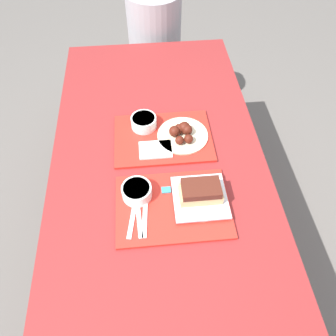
# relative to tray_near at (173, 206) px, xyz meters

# --- Properties ---
(ground_plane) EXTENTS (12.00, 12.00, 0.00)m
(ground_plane) POSITION_rel_tray_near_xyz_m (-0.04, 0.18, -0.77)
(ground_plane) COLOR #605B56
(picnic_table) EXTENTS (0.88, 1.83, 0.77)m
(picnic_table) POSITION_rel_tray_near_xyz_m (-0.04, 0.18, -0.10)
(picnic_table) COLOR maroon
(picnic_table) RESTS_ON ground_plane
(picnic_bench_far) EXTENTS (0.84, 0.28, 0.42)m
(picnic_bench_far) POSITION_rel_tray_near_xyz_m (-0.04, 1.32, -0.42)
(picnic_bench_far) COLOR maroon
(picnic_bench_far) RESTS_ON ground_plane
(tray_near) EXTENTS (0.42, 0.30, 0.01)m
(tray_near) POSITION_rel_tray_near_xyz_m (0.00, 0.00, 0.00)
(tray_near) COLOR red
(tray_near) RESTS_ON picnic_table
(tray_far) EXTENTS (0.42, 0.30, 0.01)m
(tray_far) POSITION_rel_tray_near_xyz_m (-0.01, 0.35, 0.00)
(tray_far) COLOR red
(tray_far) RESTS_ON picnic_table
(bowl_coleslaw_near) EXTENTS (0.11, 0.11, 0.05)m
(bowl_coleslaw_near) POSITION_rel_tray_near_xyz_m (-0.13, 0.06, 0.03)
(bowl_coleslaw_near) COLOR white
(bowl_coleslaw_near) RESTS_ON tray_near
(brisket_sandwich_plate) EXTENTS (0.20, 0.20, 0.08)m
(brisket_sandwich_plate) POSITION_rel_tray_near_xyz_m (0.10, 0.02, 0.04)
(brisket_sandwich_plate) COLOR beige
(brisket_sandwich_plate) RESTS_ON tray_near
(plastic_fork_near) EXTENTS (0.02, 0.17, 0.00)m
(plastic_fork_near) POSITION_rel_tray_near_xyz_m (-0.13, -0.04, 0.01)
(plastic_fork_near) COLOR white
(plastic_fork_near) RESTS_ON tray_near
(plastic_knife_near) EXTENTS (0.03, 0.17, 0.00)m
(plastic_knife_near) POSITION_rel_tray_near_xyz_m (-0.10, -0.04, 0.01)
(plastic_knife_near) COLOR white
(plastic_knife_near) RESTS_ON tray_near
(plastic_spoon_near) EXTENTS (0.05, 0.17, 0.00)m
(plastic_spoon_near) POSITION_rel_tray_near_xyz_m (-0.15, -0.04, 0.01)
(plastic_spoon_near) COLOR white
(plastic_spoon_near) RESTS_ON tray_near
(condiment_packet) EXTENTS (0.04, 0.03, 0.01)m
(condiment_packet) POSITION_rel_tray_near_xyz_m (-0.02, 0.07, 0.01)
(condiment_packet) COLOR teal
(condiment_packet) RESTS_ON tray_near
(bowl_coleslaw_far) EXTENTS (0.11, 0.11, 0.05)m
(bowl_coleslaw_far) POSITION_rel_tray_near_xyz_m (-0.08, 0.42, 0.03)
(bowl_coleslaw_far) COLOR white
(bowl_coleslaw_far) RESTS_ON tray_far
(wings_plate_far) EXTENTS (0.22, 0.22, 0.06)m
(wings_plate_far) POSITION_rel_tray_near_xyz_m (0.08, 0.34, 0.03)
(wings_plate_far) COLOR beige
(wings_plate_far) RESTS_ON tray_far
(napkin_far) EXTENTS (0.14, 0.09, 0.01)m
(napkin_far) POSITION_rel_tray_near_xyz_m (-0.04, 0.27, 0.01)
(napkin_far) COLOR white
(napkin_far) RESTS_ON tray_far
(person_seated_across) EXTENTS (0.33, 0.33, 0.71)m
(person_seated_across) POSITION_rel_tray_near_xyz_m (0.02, 1.32, -0.06)
(person_seated_across) COLOR #9E9EA3
(person_seated_across) RESTS_ON picnic_bench_far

